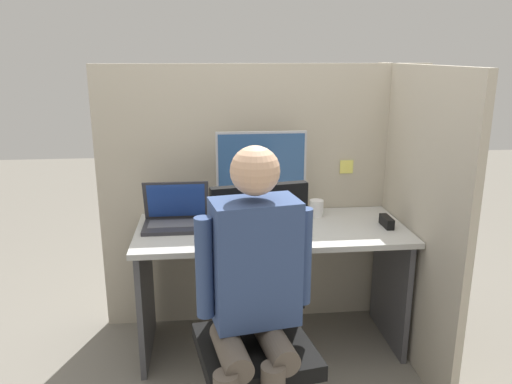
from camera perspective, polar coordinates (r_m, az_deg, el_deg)
name	(u,v)px	position (r m, az deg, el deg)	size (l,w,h in m)	color
ground_plane	(278,378)	(2.82, 2.58, -20.42)	(12.00, 12.00, 0.00)	slate
cubicle_panel_back	(264,198)	(3.06, 0.96, -0.65)	(1.98, 0.05, 1.60)	#B7AD99
cubicle_panel_right	(411,214)	(2.88, 17.29, -2.45)	(0.04, 1.27, 1.60)	#B7AD99
desk	(271,257)	(2.82, 1.77, -7.46)	(1.48, 0.64, 0.73)	#B7B7B2
paper_box	(261,212)	(2.89, 0.60, -2.25)	(0.31, 0.23, 0.08)	white
monitor	(261,167)	(2.83, 0.61, 2.91)	(0.51, 0.19, 0.43)	#B2B2B7
laptop	(176,218)	(2.79, -9.08, -2.95)	(0.36, 0.24, 0.25)	#2D2D33
mouse	(223,234)	(2.63, -3.74, -4.76)	(0.06, 0.05, 0.03)	gray
stapler	(387,222)	(2.85, 14.71, -3.30)	(0.04, 0.14, 0.06)	black
carrot_toy	(284,235)	(2.58, 3.26, -4.93)	(0.05, 0.11, 0.05)	orange
office_chair	(257,313)	(2.24, 0.12, -13.71)	(0.55, 0.59, 1.10)	black
person	(254,287)	(1.99, -0.22, -10.75)	(0.47, 0.45, 1.32)	brown
coffee_mug	(316,208)	(2.95, 6.92, -1.84)	(0.08, 0.08, 0.10)	white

